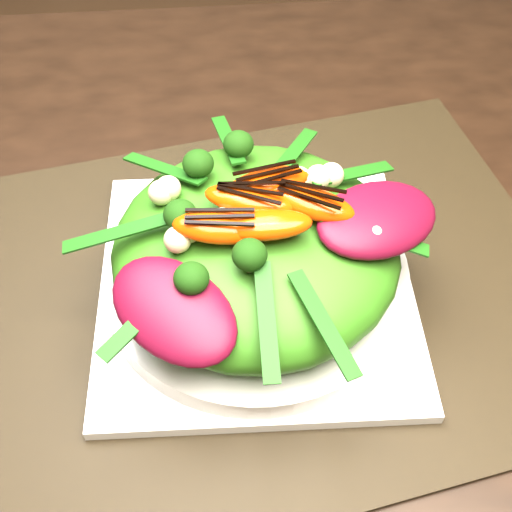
{
  "coord_description": "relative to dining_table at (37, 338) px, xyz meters",
  "views": [
    {
      "loc": [
        0.15,
        -0.31,
        1.19
      ],
      "look_at": [
        0.18,
        0.02,
        0.8
      ],
      "focal_mm": 48.0,
      "sensor_mm": 36.0,
      "label": 1
    }
  ],
  "objects": [
    {
      "name": "dining_table",
      "position": [
        0.0,
        0.0,
        0.0
      ],
      "size": [
        1.6,
        0.9,
        0.75
      ],
      "primitive_type": "cube",
      "color": "black",
      "rests_on": "floor"
    },
    {
      "name": "salad_bowl",
      "position": [
        0.18,
        0.02,
        0.04
      ],
      "size": [
        0.24,
        0.24,
        0.02
      ],
      "primitive_type": "cylinder",
      "rotation": [
        0.0,
        0.0,
        -0.03
      ],
      "color": "silver",
      "rests_on": "plate_base"
    },
    {
      "name": "orange_segment",
      "position": [
        0.18,
        0.04,
        0.12
      ],
      "size": [
        0.06,
        0.03,
        0.02
      ],
      "primitive_type": "ellipsoid",
      "rotation": [
        0.0,
        0.0,
        0.01
      ],
      "color": "red",
      "rests_on": "lettuce_mound"
    },
    {
      "name": "placemat",
      "position": [
        0.18,
        0.02,
        0.02
      ],
      "size": [
        0.55,
        0.46,
        0.0
      ],
      "primitive_type": "cube",
      "rotation": [
        0.0,
        0.0,
        0.19
      ],
      "color": "black",
      "rests_on": "dining_table"
    },
    {
      "name": "balsamic_drizzle",
      "position": [
        0.18,
        0.04,
        0.13
      ],
      "size": [
        0.04,
        0.0,
        0.0
      ],
      "primitive_type": "cube",
      "rotation": [
        0.0,
        0.0,
        0.01
      ],
      "color": "black",
      "rests_on": "orange_segment"
    },
    {
      "name": "lettuce_mound",
      "position": [
        0.18,
        0.02,
        0.07
      ],
      "size": [
        0.24,
        0.24,
        0.07
      ],
      "primitive_type": "ellipsoid",
      "rotation": [
        0.0,
        0.0,
        -0.12
      ],
      "color": "#306813",
      "rests_on": "salad_bowl"
    },
    {
      "name": "plate_base",
      "position": [
        0.18,
        0.02,
        0.03
      ],
      "size": [
        0.25,
        0.25,
        0.01
      ],
      "primitive_type": "cube",
      "rotation": [
        0.0,
        0.0,
        -0.03
      ],
      "color": "silver",
      "rests_on": "placemat"
    },
    {
      "name": "macadamia_nut",
      "position": [
        0.21,
        -0.04,
        0.11
      ],
      "size": [
        0.02,
        0.02,
        0.02
      ],
      "primitive_type": "sphere",
      "rotation": [
        0.0,
        0.0,
        0.22
      ],
      "color": "beige",
      "rests_on": "lettuce_mound"
    },
    {
      "name": "broccoli_floret",
      "position": [
        0.1,
        0.06,
        0.11
      ],
      "size": [
        0.04,
        0.04,
        0.03
      ],
      "primitive_type": "sphere",
      "rotation": [
        0.0,
        0.0,
        0.4
      ],
      "color": "black",
      "rests_on": "lettuce_mound"
    },
    {
      "name": "radicchio_leaf",
      "position": [
        0.26,
        0.01,
        0.11
      ],
      "size": [
        0.11,
        0.1,
        0.02
      ],
      "primitive_type": "ellipsoid",
      "rotation": [
        0.0,
        0.0,
        0.42
      ],
      "color": "#4A0818",
      "rests_on": "lettuce_mound"
    }
  ]
}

